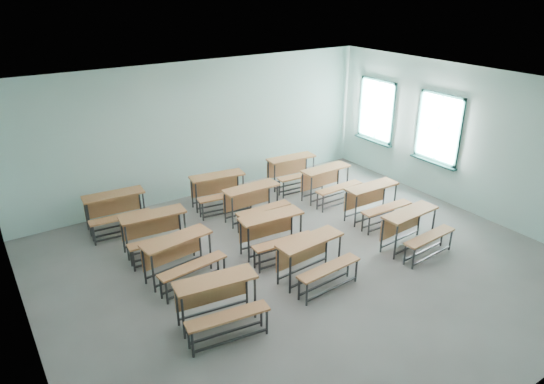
{
  "coord_description": "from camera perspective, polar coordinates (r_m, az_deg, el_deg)",
  "views": [
    {
      "loc": [
        -4.7,
        -6.08,
        4.85
      ],
      "look_at": [
        0.12,
        1.2,
        1.0
      ],
      "focal_mm": 32.0,
      "sensor_mm": 36.0,
      "label": 1
    }
  ],
  "objects": [
    {
      "name": "desk_unit_r0c0",
      "position": [
        7.4,
        -6.31,
        -12.21
      ],
      "size": [
        1.34,
        0.99,
        0.77
      ],
      "rotation": [
        0.0,
        0.0,
        -0.14
      ],
      "color": "#A4673B",
      "rests_on": "ground"
    },
    {
      "name": "desk_unit_r3c2",
      "position": [
        12.13,
        2.53,
        2.86
      ],
      "size": [
        1.3,
        0.92,
        0.77
      ],
      "rotation": [
        0.0,
        0.0,
        -0.08
      ],
      "color": "#A4673B",
      "rests_on": "ground"
    },
    {
      "name": "desk_unit_r2c1",
      "position": [
        10.39,
        -2.11,
        -0.86
      ],
      "size": [
        1.23,
        0.83,
        0.77
      ],
      "rotation": [
        0.0,
        0.0,
        0.0
      ],
      "color": "#A4673B",
      "rests_on": "ground"
    },
    {
      "name": "desk_unit_r3c0",
      "position": [
        10.56,
        -17.89,
        -1.66
      ],
      "size": [
        1.3,
        0.92,
        0.77
      ],
      "rotation": [
        0.0,
        0.0,
        -0.08
      ],
      "color": "#A4673B",
      "rests_on": "ground"
    },
    {
      "name": "desk_unit_r3c1",
      "position": [
        11.07,
        -6.22,
        0.62
      ],
      "size": [
        1.34,
        0.99,
        0.77
      ],
      "rotation": [
        0.0,
        0.0,
        -0.14
      ],
      "color": "#A4673B",
      "rests_on": "ground"
    },
    {
      "name": "desk_unit_r1c0",
      "position": [
        8.56,
        -10.7,
        -7.07
      ],
      "size": [
        1.32,
        0.97,
        0.77
      ],
      "rotation": [
        0.0,
        0.0,
        0.12
      ],
      "color": "#A4673B",
      "rests_on": "ground"
    },
    {
      "name": "room",
      "position": [
        8.41,
        4.16,
        1.0
      ],
      "size": [
        9.04,
        8.04,
        3.24
      ],
      "color": "gray",
      "rests_on": "ground"
    },
    {
      "name": "desk_unit_r2c2",
      "position": [
        11.5,
        6.67,
        1.5
      ],
      "size": [
        1.26,
        0.86,
        0.77
      ],
      "rotation": [
        0.0,
        0.0,
        0.03
      ],
      "color": "#A4673B",
      "rests_on": "ground"
    },
    {
      "name": "desk_unit_r0c1",
      "position": [
        8.4,
        4.95,
        -7.33
      ],
      "size": [
        1.29,
        0.91,
        0.77
      ],
      "rotation": [
        0.0,
        0.0,
        0.07
      ],
      "color": "#A4673B",
      "rests_on": "ground"
    },
    {
      "name": "desk_unit_r2c0",
      "position": [
        9.48,
        -13.56,
        -4.12
      ],
      "size": [
        1.3,
        0.93,
        0.77
      ],
      "rotation": [
        0.0,
        0.0,
        -0.08
      ],
      "color": "#A4673B",
      "rests_on": "ground"
    },
    {
      "name": "desk_unit_r0c2",
      "position": [
        9.7,
        16.32,
        -3.78
      ],
      "size": [
        1.29,
        0.91,
        0.77
      ],
      "rotation": [
        0.0,
        0.0,
        0.06
      ],
      "color": "#A4673B",
      "rests_on": "ground"
    },
    {
      "name": "desk_unit_r1c2",
      "position": [
        10.67,
        11.97,
        -0.7
      ],
      "size": [
        1.26,
        0.86,
        0.77
      ],
      "rotation": [
        0.0,
        0.0,
        -0.03
      ],
      "color": "#A4673B",
      "rests_on": "ground"
    },
    {
      "name": "desk_unit_r1c1",
      "position": [
        9.17,
        0.23,
        -4.41
      ],
      "size": [
        1.29,
        0.92,
        0.77
      ],
      "rotation": [
        0.0,
        0.0,
        -0.07
      ],
      "color": "#A4673B",
      "rests_on": "ground"
    }
  ]
}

